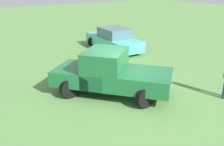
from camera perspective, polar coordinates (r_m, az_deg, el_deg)
name	(u,v)px	position (r m, az deg, el deg)	size (l,w,h in m)	color
ground_plane	(120,92)	(10.52, 1.88, -4.38)	(80.00, 80.00, 0.00)	#5B8C47
pickup_truck	(109,72)	(10.08, -0.65, 0.27)	(4.39, 4.78, 1.81)	black
sedan_near	(114,40)	(16.85, 0.36, 7.51)	(2.45, 4.70, 1.49)	black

